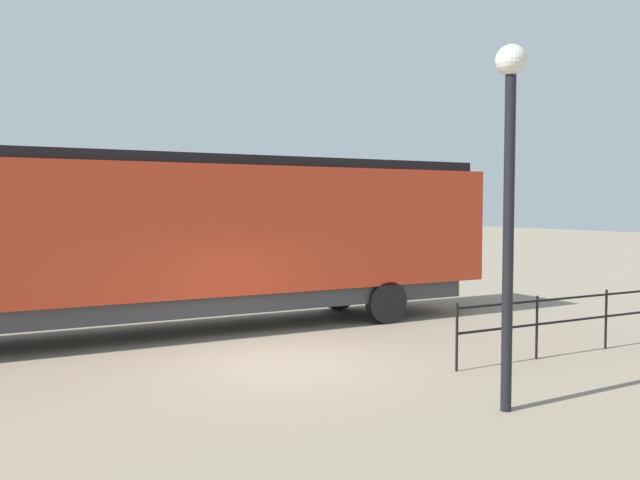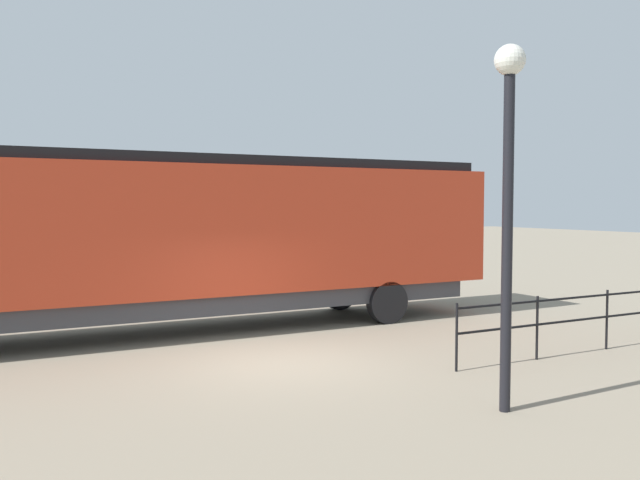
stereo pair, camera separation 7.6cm
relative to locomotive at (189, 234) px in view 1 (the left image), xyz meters
The scene contains 4 objects.
ground_plane 4.65m from the locomotive, ahead, with size 120.00×120.00×0.00m, color gray.
locomotive is the anchor object (origin of this frame).
lamp_post 8.65m from the locomotive, 16.16° to the left, with size 0.46×0.46×5.41m.
platform_fence 9.60m from the locomotive, 50.50° to the left, with size 0.05×8.16×1.27m.
Camera 1 is at (11.54, -5.23, 3.08)m, focal length 37.05 mm.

